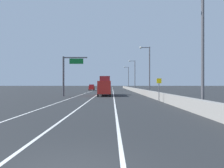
# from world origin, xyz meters

# --- Properties ---
(ground_plane) EXTENTS (320.00, 320.00, 0.00)m
(ground_plane) POSITION_xyz_m (0.00, 64.00, 0.00)
(ground_plane) COLOR #26282B
(lane_stripe_left) EXTENTS (0.16, 130.00, 0.00)m
(lane_stripe_left) POSITION_xyz_m (-5.50, 55.00, 0.00)
(lane_stripe_left) COLOR silver
(lane_stripe_left) RESTS_ON ground_plane
(lane_stripe_center) EXTENTS (0.16, 130.00, 0.00)m
(lane_stripe_center) POSITION_xyz_m (-2.00, 55.00, 0.00)
(lane_stripe_center) COLOR silver
(lane_stripe_center) RESTS_ON ground_plane
(lane_stripe_right) EXTENTS (0.16, 130.00, 0.00)m
(lane_stripe_right) POSITION_xyz_m (1.50, 55.00, 0.00)
(lane_stripe_right) COLOR silver
(lane_stripe_right) RESTS_ON ground_plane
(jersey_barrier_right) EXTENTS (0.60, 120.00, 1.10)m
(jersey_barrier_right) POSITION_xyz_m (7.92, 40.00, 0.55)
(jersey_barrier_right) COLOR gray
(jersey_barrier_right) RESTS_ON ground_plane
(overhead_sign_gantry) EXTENTS (4.68, 0.36, 7.50)m
(overhead_sign_gantry) POSITION_xyz_m (-7.26, 28.87, 4.73)
(overhead_sign_gantry) COLOR #47474C
(overhead_sign_gantry) RESTS_ON ground_plane
(speed_advisory_sign) EXTENTS (0.60, 0.11, 3.00)m
(speed_advisory_sign) POSITION_xyz_m (7.02, 17.54, 1.76)
(speed_advisory_sign) COLOR #4C4C51
(speed_advisory_sign) RESTS_ON ground_plane
(lamp_post_right_near) EXTENTS (2.14, 0.44, 9.90)m
(lamp_post_right_near) POSITION_xyz_m (8.54, 10.53, 5.70)
(lamp_post_right_near) COLOR #4C4C51
(lamp_post_right_near) RESTS_ON ground_plane
(lamp_post_right_second) EXTENTS (2.14, 0.44, 9.90)m
(lamp_post_right_second) POSITION_xyz_m (8.51, 31.18, 5.70)
(lamp_post_right_second) COLOR #4C4C51
(lamp_post_right_second) RESTS_ON ground_plane
(lamp_post_right_third) EXTENTS (2.14, 0.44, 9.90)m
(lamp_post_right_third) POSITION_xyz_m (8.26, 51.84, 5.70)
(lamp_post_right_third) COLOR #4C4C51
(lamp_post_right_third) RESTS_ON ground_plane
(lamp_post_right_fourth) EXTENTS (2.14, 0.44, 9.90)m
(lamp_post_right_fourth) POSITION_xyz_m (8.14, 72.49, 5.70)
(lamp_post_right_fourth) COLOR #4C4C51
(lamp_post_right_fourth) RESTS_ON ground_plane
(car_red_0) EXTENTS (1.89, 4.36, 2.15)m
(car_red_0) POSITION_xyz_m (-6.22, 59.92, 1.07)
(car_red_0) COLOR red
(car_red_0) RESTS_ON ground_plane
(car_green_1) EXTENTS (1.79, 4.14, 1.87)m
(car_green_1) POSITION_xyz_m (-3.63, 74.10, 0.93)
(car_green_1) COLOR #196033
(car_green_1) RESTS_ON ground_plane
(car_yellow_2) EXTENTS (1.97, 4.65, 1.87)m
(car_yellow_2) POSITION_xyz_m (-3.73, 93.06, 0.94)
(car_yellow_2) COLOR gold
(car_yellow_2) RESTS_ON ground_plane
(car_black_3) EXTENTS (1.86, 4.02, 1.89)m
(car_black_3) POSITION_xyz_m (-0.43, 83.80, 0.94)
(car_black_3) COLOR black
(car_black_3) RESTS_ON ground_plane
(box_truck) EXTENTS (2.58, 8.34, 3.95)m
(box_truck) POSITION_xyz_m (-0.29, 30.96, 1.80)
(box_truck) COLOR #A51E19
(box_truck) RESTS_ON ground_plane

